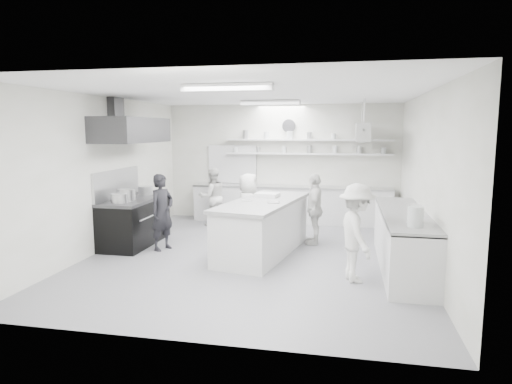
% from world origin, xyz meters
% --- Properties ---
extents(floor, '(6.00, 7.00, 0.02)m').
position_xyz_m(floor, '(0.00, 0.00, -0.01)').
color(floor, gray).
rests_on(floor, ground).
extents(ceiling, '(6.00, 7.00, 0.02)m').
position_xyz_m(ceiling, '(0.00, 0.00, 3.01)').
color(ceiling, white).
rests_on(ceiling, wall_back).
extents(wall_back, '(6.00, 0.04, 3.00)m').
position_xyz_m(wall_back, '(0.00, 3.50, 1.50)').
color(wall_back, silver).
rests_on(wall_back, floor).
extents(wall_front, '(6.00, 0.04, 3.00)m').
position_xyz_m(wall_front, '(0.00, -3.50, 1.50)').
color(wall_front, silver).
rests_on(wall_front, floor).
extents(wall_left, '(0.04, 7.00, 3.00)m').
position_xyz_m(wall_left, '(-3.00, 0.00, 1.50)').
color(wall_left, silver).
rests_on(wall_left, floor).
extents(wall_right, '(0.04, 7.00, 3.00)m').
position_xyz_m(wall_right, '(3.00, 0.00, 1.50)').
color(wall_right, silver).
rests_on(wall_right, floor).
extents(stove, '(0.80, 1.80, 0.90)m').
position_xyz_m(stove, '(-2.60, 0.40, 0.45)').
color(stove, black).
rests_on(stove, floor).
extents(exhaust_hood, '(0.85, 2.00, 0.50)m').
position_xyz_m(exhaust_hood, '(-2.60, 0.40, 2.35)').
color(exhaust_hood, '#3A393C').
rests_on(exhaust_hood, wall_left).
extents(back_counter, '(5.00, 0.60, 0.92)m').
position_xyz_m(back_counter, '(0.30, 3.20, 0.46)').
color(back_counter, silver).
rests_on(back_counter, floor).
extents(shelf_lower, '(4.20, 0.26, 0.04)m').
position_xyz_m(shelf_lower, '(0.70, 3.37, 1.75)').
color(shelf_lower, silver).
rests_on(shelf_lower, wall_back).
extents(shelf_upper, '(4.20, 0.26, 0.04)m').
position_xyz_m(shelf_upper, '(0.70, 3.37, 2.10)').
color(shelf_upper, silver).
rests_on(shelf_upper, wall_back).
extents(pass_through_window, '(1.30, 0.04, 1.00)m').
position_xyz_m(pass_through_window, '(-1.30, 3.48, 1.45)').
color(pass_through_window, black).
rests_on(pass_through_window, wall_back).
extents(wall_clock, '(0.32, 0.05, 0.32)m').
position_xyz_m(wall_clock, '(0.20, 3.46, 2.45)').
color(wall_clock, white).
rests_on(wall_clock, wall_back).
extents(right_counter, '(0.74, 3.30, 0.94)m').
position_xyz_m(right_counter, '(2.65, -0.20, 0.47)').
color(right_counter, silver).
rests_on(right_counter, floor).
extents(pot_rack, '(0.30, 1.60, 0.40)m').
position_xyz_m(pot_rack, '(2.00, 2.40, 2.30)').
color(pot_rack, '#B4B5B7').
rests_on(pot_rack, ceiling).
extents(light_fixture_front, '(1.30, 0.25, 0.10)m').
position_xyz_m(light_fixture_front, '(0.00, -1.80, 2.94)').
color(light_fixture_front, silver).
rests_on(light_fixture_front, ceiling).
extents(light_fixture_rear, '(1.30, 0.25, 0.10)m').
position_xyz_m(light_fixture_rear, '(0.00, 1.80, 2.94)').
color(light_fixture_rear, silver).
rests_on(light_fixture_rear, ceiling).
extents(prep_island, '(1.45, 2.78, 0.98)m').
position_xyz_m(prep_island, '(0.13, 0.22, 0.49)').
color(prep_island, silver).
rests_on(prep_island, floor).
extents(stove_pot, '(0.35, 0.35, 0.28)m').
position_xyz_m(stove_pot, '(-2.60, 0.08, 1.05)').
color(stove_pot, '#B4B5B7').
rests_on(stove_pot, stove).
extents(cook_stove, '(0.55, 0.65, 1.50)m').
position_xyz_m(cook_stove, '(-1.86, 0.10, 0.75)').
color(cook_stove, black).
rests_on(cook_stove, floor).
extents(cook_back, '(0.88, 0.85, 1.43)m').
position_xyz_m(cook_back, '(-1.55, 2.46, 0.71)').
color(cook_back, silver).
rests_on(cook_back, floor).
extents(cook_island_left, '(0.57, 0.78, 1.46)m').
position_xyz_m(cook_island_left, '(-0.32, 0.97, 0.73)').
color(cook_island_left, silver).
rests_on(cook_island_left, floor).
extents(cook_island_right, '(0.36, 0.87, 1.48)m').
position_xyz_m(cook_island_right, '(1.05, 1.13, 0.74)').
color(cook_island_right, silver).
rests_on(cook_island_right, floor).
extents(cook_right, '(0.82, 1.11, 1.54)m').
position_xyz_m(cook_right, '(1.85, -1.04, 0.77)').
color(cook_right, silver).
rests_on(cook_right, floor).
extents(bowl_island_a, '(0.30, 0.30, 0.06)m').
position_xyz_m(bowl_island_a, '(0.37, 0.04, 1.01)').
color(bowl_island_a, '#B4B5B7').
rests_on(bowl_island_a, prep_island).
extents(bowl_island_b, '(0.26, 0.26, 0.06)m').
position_xyz_m(bowl_island_b, '(-0.16, 0.13, 1.01)').
color(bowl_island_b, silver).
rests_on(bowl_island_b, prep_island).
extents(bowl_right, '(0.27, 0.27, 0.05)m').
position_xyz_m(bowl_right, '(2.67, -1.11, 0.97)').
color(bowl_right, silver).
rests_on(bowl_right, right_counter).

